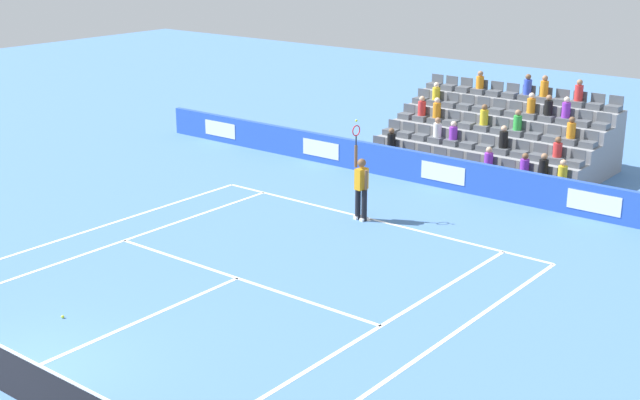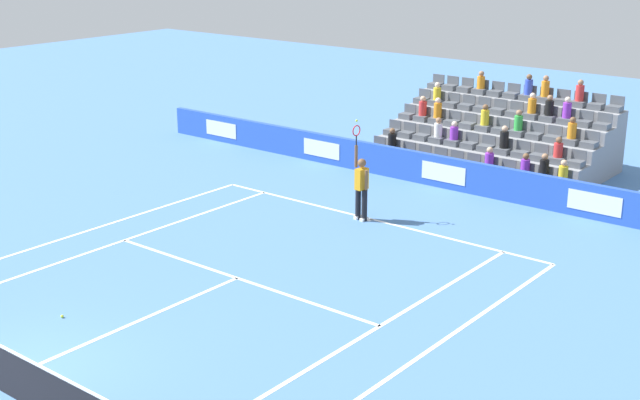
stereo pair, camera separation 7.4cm
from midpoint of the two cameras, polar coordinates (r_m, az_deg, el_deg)
line_baseline at (r=24.67m, az=3.50°, el=-1.26°), size 10.97×0.10×0.01m
line_service at (r=20.70m, az=-5.36°, el=-5.11°), size 8.23×0.10×0.01m
line_centre_service at (r=18.75m, az=-12.20°, el=-7.97°), size 0.10×6.40×0.01m
line_singles_sideline_left at (r=23.31m, az=-13.46°, el=-2.88°), size 0.10×11.89×0.01m
line_singles_sideline_right at (r=17.98m, az=3.24°, el=-8.73°), size 0.10×11.89×0.01m
line_doubles_sideline_left at (r=24.36m, az=-15.47°, el=-2.14°), size 0.10×11.89×0.01m
line_doubles_sideline_right at (r=17.31m, az=6.98°, el=-9.94°), size 0.10×11.89×0.01m
line_centre_mark at (r=24.59m, az=3.37°, el=-1.32°), size 0.10×0.20×0.01m
sponsor_barrier at (r=27.71m, az=8.27°, el=1.80°), size 24.53×0.22×1.01m
tennis_player at (r=24.33m, az=2.81°, el=0.93°), size 0.52×0.38×2.85m
stadium_stand at (r=30.66m, az=11.73°, el=3.78°), size 7.44×4.75×3.04m
loose_tennis_ball at (r=19.40m, az=-16.43°, el=-7.32°), size 0.07×0.07×0.07m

